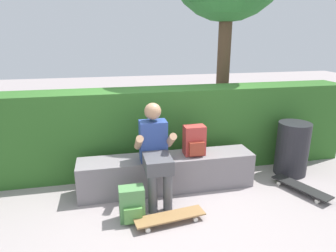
% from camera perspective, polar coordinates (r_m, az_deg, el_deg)
% --- Properties ---
extents(ground_plane, '(24.00, 24.00, 0.00)m').
position_cam_1_polar(ground_plane, '(3.95, 0.65, -13.56)').
color(ground_plane, gray).
extents(bench_main, '(2.35, 0.43, 0.47)m').
position_cam_1_polar(bench_main, '(4.06, -0.14, -8.92)').
color(bench_main, gray).
rests_on(bench_main, ground).
extents(person_skater, '(0.49, 0.62, 1.22)m').
position_cam_1_polar(person_skater, '(3.66, -2.47, -4.56)').
color(person_skater, '#2D4793').
rests_on(person_skater, ground).
extents(skateboard_near_person, '(0.82, 0.31, 0.09)m').
position_cam_1_polar(skateboard_near_person, '(3.45, 0.37, -17.08)').
color(skateboard_near_person, olive).
rests_on(skateboard_near_person, ground).
extents(skateboard_beside_bench, '(0.47, 0.82, 0.09)m').
position_cam_1_polar(skateboard_beside_bench, '(4.40, 24.18, -10.68)').
color(skateboard_beside_bench, black).
rests_on(skateboard_beside_bench, ground).
extents(backpack_on_bench, '(0.28, 0.23, 0.40)m').
position_cam_1_polar(backpack_on_bench, '(3.97, 5.10, -2.87)').
color(backpack_on_bench, '#B23833').
rests_on(backpack_on_bench, bench_main).
extents(backpack_on_ground, '(0.28, 0.23, 0.40)m').
position_cam_1_polar(backpack_on_ground, '(3.46, -6.95, -14.77)').
color(backpack_on_ground, '#51894C').
rests_on(backpack_on_ground, ground).
extents(hedge_row, '(6.29, 0.56, 1.26)m').
position_cam_1_polar(hedge_row, '(4.50, -3.56, -0.84)').
color(hedge_row, '#2E6124').
rests_on(hedge_row, ground).
extents(trash_bin, '(0.47, 0.47, 0.80)m').
position_cam_1_polar(trash_bin, '(4.80, 22.78, -4.00)').
color(trash_bin, '#232328').
rests_on(trash_bin, ground).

